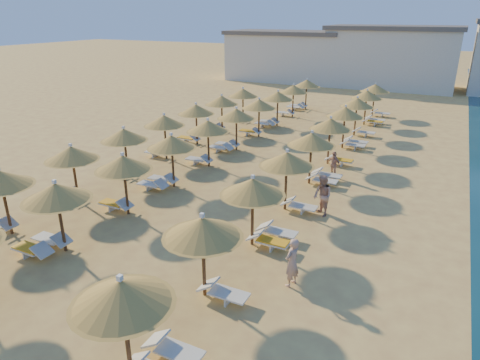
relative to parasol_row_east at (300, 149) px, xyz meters
The scene contains 9 objects.
ground 7.16m from the parasol_row_east, 108.55° to the right, with size 220.00×220.00×0.00m, color #E0BE62.
hotel_blocks 38.34m from the parasol_row_east, 88.90° to the left, with size 45.72×9.54×8.10m.
parasol_row_east is the anchor object (origin of this frame).
parasol_row_west 6.31m from the parasol_row_east, behind, with size 2.57×43.19×2.97m.
parasol_row_inland 9.43m from the parasol_row_east, behind, with size 2.57×28.42×2.97m.
loungers 4.91m from the parasol_row_east, behind, with size 12.50×41.26×0.66m.
beachgoer_c 3.80m from the parasol_row_east, 74.54° to the left, with size 0.90×0.37×1.53m, color tan.
beachgoer_b 2.84m from the parasol_row_east, 44.80° to the right, with size 0.93×0.72×1.91m, color tan.
beachgoer_a 7.97m from the parasol_row_east, 72.50° to the right, with size 0.65×0.42×1.78m, color tan.
Camera 1 is at (8.40, -12.85, 8.64)m, focal length 32.00 mm.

